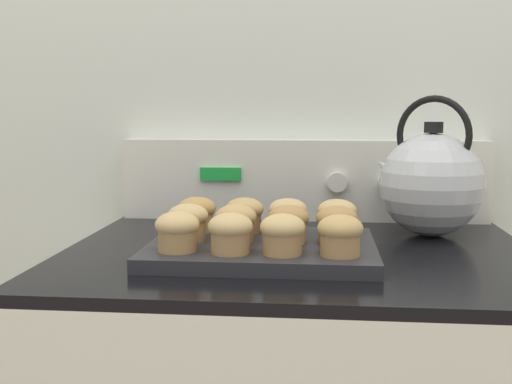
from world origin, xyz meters
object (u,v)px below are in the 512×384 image
muffin_r0_c0 (177,231)px  muffin_r2_c3 (337,216)px  muffin_r1_c3 (337,224)px  muffin_r0_c3 (340,234)px  muffin_r0_c1 (230,232)px  muffin_r1_c1 (236,222)px  muffin_r2_c2 (288,215)px  muffin_pan (262,249)px  muffin_r0_c2 (283,233)px  muffin_r2_c1 (244,214)px  muffin_r1_c0 (188,221)px  tea_kettle (431,182)px  muffin_r2_c0 (197,213)px  muffin_r1_c2 (288,223)px

muffin_r0_c0 → muffin_r2_c3: same height
muffin_r1_c3 → muffin_r0_c3: bearing=-88.0°
muffin_r0_c1 → muffin_r1_c3: bearing=28.0°
muffin_r1_c1 → muffin_r2_c2: size_ratio=1.00×
muffin_pan → muffin_r0_c3: (0.12, -0.08, 0.04)m
muffin_r0_c2 → muffin_r0_c3: size_ratio=1.00×
muffin_r2_c2 → muffin_r0_c3: bearing=-62.3°
muffin_r2_c1 → muffin_r2_c2: 0.08m
muffin_r0_c1 → muffin_r1_c0: 0.12m
muffin_r0_c2 → muffin_r2_c3: bearing=62.5°
muffin_r0_c3 → muffin_r1_c0: 0.26m
muffin_r0_c1 → muffin_r1_c3: (0.16, 0.08, 0.00)m
muffin_r2_c1 → muffin_r0_c3: bearing=-45.4°
muffin_r1_c1 → muffin_pan: bearing=-0.0°
muffin_pan → muffin_r2_c2: bearing=64.7°
muffin_r0_c0 → muffin_r1_c0: bearing=90.1°
muffin_r2_c1 → muffin_r1_c0: bearing=-136.4°
muffin_r2_c2 → tea_kettle: 0.29m
muffin_pan → muffin_r2_c0: size_ratio=5.40×
muffin_r1_c0 → muffin_r1_c2: bearing=0.4°
muffin_r0_c0 → muffin_r2_c3: bearing=32.7°
muffin_r1_c0 → muffin_r1_c2: size_ratio=1.00×
muffin_r1_c2 → muffin_r2_c0: same height
muffin_r0_c3 → muffin_r1_c2: same height
muffin_r0_c2 → muffin_r2_c2: (-0.00, 0.16, 0.00)m
muffin_r2_c2 → muffin_r1_c0: bearing=-153.9°
muffin_r0_c2 → muffin_r1_c2: (0.00, 0.08, 0.00)m
muffin_r0_c1 → muffin_r1_c1: same height
muffin_r0_c1 → muffin_r1_c3: same height
muffin_r2_c0 → muffin_r1_c0: bearing=-89.6°
muffin_r2_c0 → tea_kettle: size_ratio=0.26×
muffin_pan → tea_kettle: tea_kettle is taller
muffin_r1_c2 → muffin_r1_c3: same height
muffin_r0_c2 → tea_kettle: size_ratio=0.26×
tea_kettle → muffin_r2_c0: bearing=-164.6°
muffin_r1_c2 → muffin_r2_c0: size_ratio=1.00×
muffin_r0_c3 → muffin_r2_c3: same height
muffin_r1_c1 → muffin_r2_c3: 0.18m
muffin_r1_c1 → muffin_r2_c3: bearing=25.6°
muffin_r0_c3 → muffin_r1_c2: bearing=133.5°
muffin_pan → muffin_r0_c1: 0.10m
muffin_r1_c3 → muffin_r2_c1: same height
muffin_r1_c0 → muffin_r2_c3: (0.24, 0.08, 0.00)m
muffin_r0_c1 → muffin_r2_c3: 0.23m
muffin_pan → tea_kettle: bearing=33.5°
muffin_r2_c2 → muffin_pan: bearing=-115.3°
muffin_r0_c1 → tea_kettle: (0.33, 0.28, 0.05)m
muffin_r0_c1 → muffin_r0_c2: bearing=0.1°
muffin_r1_c1 → muffin_r2_c0: (-0.08, 0.08, 0.00)m
muffin_r0_c2 → muffin_r2_c2: bearing=90.1°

